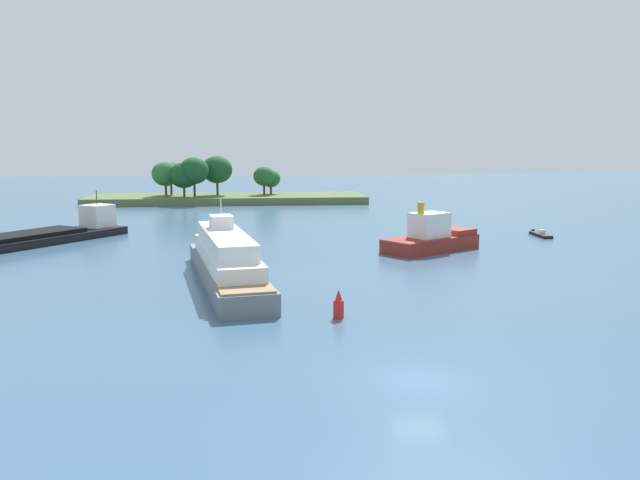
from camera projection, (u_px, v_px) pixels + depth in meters
name	position (u px, v px, depth m)	size (l,w,h in m)	color
ground_plane	(419.00, 381.00, 31.08)	(400.00, 400.00, 0.00)	#3D607F
treeline_island	(218.00, 188.00, 123.88)	(52.60, 14.87, 8.90)	#566B3D
tugboat	(432.00, 238.00, 68.65)	(11.62, 9.68, 5.29)	maroon
cargo_barge	(14.00, 240.00, 70.86)	(22.03, 27.90, 5.51)	black
white_riverboat	(226.00, 261.00, 52.83)	(7.94, 23.67, 6.65)	slate
small_motorboat	(541.00, 235.00, 79.25)	(1.33, 4.90, 0.86)	black
channel_buoy_red	(339.00, 306.00, 42.17)	(0.70, 0.70, 1.90)	red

